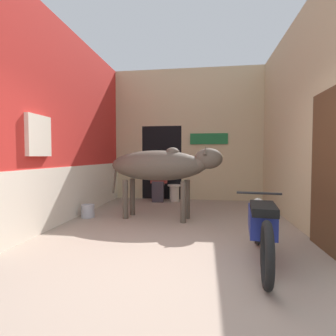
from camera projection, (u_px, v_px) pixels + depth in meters
ground_plane at (157, 271)px, 2.83m from camera, size 30.00×30.00×0.00m
wall_left_shopfront at (73, 129)px, 5.38m from camera, size 0.25×4.74×3.72m
wall_back_with_doorway at (178, 146)px, 7.74m from camera, size 4.19×0.93×3.72m
wall_right_with_door at (299, 124)px, 4.73m from camera, size 0.22×4.74×3.72m
cow at (161, 166)px, 5.14m from camera, size 2.28×0.89×1.44m
motorcycle_near at (262, 226)px, 3.06m from camera, size 0.58×1.93×0.76m
shopkeeper_seated at (159, 179)px, 7.16m from camera, size 0.45×0.33×1.20m
plastic_stool at (174, 192)px, 7.23m from camera, size 0.38×0.38×0.45m
bucket at (88, 211)px, 5.30m from camera, size 0.26×0.26×0.26m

